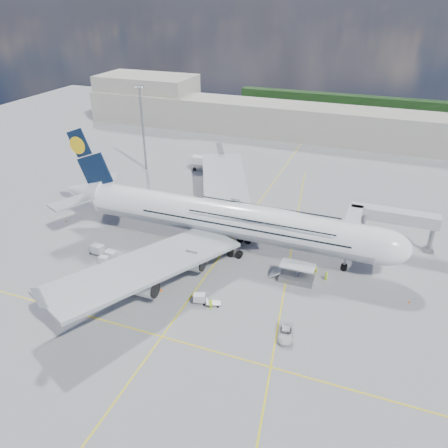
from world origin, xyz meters
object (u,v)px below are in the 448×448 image
(dolly_row_b, at_px, (104,260))
(dolly_back, at_px, (98,249))
(dolly_nose_far, at_px, (214,303))
(dolly_row_c, at_px, (105,288))
(baggage_tug, at_px, (147,265))
(cone_wing_right_outer, at_px, (161,290))
(jet_bridge, at_px, (378,220))
(crew_nose, at_px, (315,270))
(crew_wing, at_px, (147,251))
(light_mast, at_px, (143,128))
(dolly_row_a, at_px, (111,255))
(catering_truck_inner, at_px, (235,213))
(cone_wing_right_inner, at_px, (153,292))
(crew_van, at_px, (326,276))
(crew_loader, at_px, (305,271))
(airliner, at_px, (228,219))
(dolly_nose_near, at_px, (199,298))
(cargo_loader, at_px, (296,275))
(crew_tug, at_px, (210,305))
(service_van, at_px, (286,333))
(catering_truck_outer, at_px, (203,164))
(cone_tail, at_px, (66,221))
(cone_wing_left_inner, at_px, (232,203))
(cone_nose, at_px, (409,302))
(cone_wing_left_outer, at_px, (210,199))

(dolly_row_b, relative_size, dolly_back, 0.76)
(dolly_back, relative_size, dolly_nose_far, 1.23)
(dolly_row_c, relative_size, dolly_back, 0.97)
(baggage_tug, distance_m, cone_wing_right_outer, 8.25)
(jet_bridge, xyz_separation_m, crew_nose, (-9.89, -14.42, -5.87))
(dolly_row_b, distance_m, crew_wing, 8.97)
(light_mast, relative_size, dolly_nose_far, 8.80)
(jet_bridge, bearing_deg, dolly_row_a, -154.25)
(dolly_row_c, distance_m, catering_truck_inner, 37.32)
(catering_truck_inner, xyz_separation_m, cone_wing_right_inner, (-4.52, -32.65, -1.92))
(jet_bridge, bearing_deg, crew_van, -116.13)
(crew_loader, bearing_deg, dolly_back, -105.54)
(dolly_row_c, relative_size, crew_loader, 2.04)
(dolly_nose_far, bearing_deg, crew_van, 22.45)
(crew_loader, xyz_separation_m, cone_wing_right_inner, (-25.07, -16.14, -0.59))
(airliner, bearing_deg, crew_wing, -149.03)
(dolly_nose_near, distance_m, baggage_tug, 15.41)
(dolly_row_b, xyz_separation_m, crew_nose, (41.13, 11.59, 0.10))
(cargo_loader, xyz_separation_m, crew_van, (5.38, 2.52, -0.37))
(airliner, relative_size, cargo_loader, 9.28)
(crew_tug, bearing_deg, service_van, -14.09)
(light_mast, xyz_separation_m, dolly_back, (15.48, -47.48, -12.05))
(crew_wing, bearing_deg, cone_wing_right_inner, -152.46)
(catering_truck_inner, bearing_deg, catering_truck_outer, 136.11)
(dolly_row_a, xyz_separation_m, dolly_back, (-3.91, 0.90, 0.05))
(dolly_row_a, relative_size, cone_tail, 6.85)
(light_mast, bearing_deg, dolly_row_a, -68.16)
(dolly_nose_near, distance_m, cone_wing_right_inner, 9.19)
(dolly_row_c, bearing_deg, dolly_back, 124.71)
(cone_tail, bearing_deg, dolly_nose_far, -20.10)
(cone_wing_left_inner, bearing_deg, dolly_row_b, -112.70)
(cone_nose, bearing_deg, dolly_row_a, -173.18)
(jet_bridge, relative_size, catering_truck_outer, 2.50)
(jet_bridge, xyz_separation_m, dolly_back, (-54.32, -23.42, -5.70))
(dolly_row_b, relative_size, dolly_row_c, 0.78)
(cone_wing_right_inner, bearing_deg, crew_nose, 32.18)
(service_van, xyz_separation_m, crew_van, (3.51, 18.30, 0.17))
(dolly_nose_far, height_order, service_van, service_van)
(dolly_nose_far, relative_size, crew_van, 1.64)
(crew_loader, xyz_separation_m, crew_wing, (-32.73, -4.67, 0.08))
(dolly_row_c, xyz_separation_m, cone_nose, (53.22, 16.12, -0.12))
(light_mast, distance_m, cone_wing_left_inner, 38.87)
(crew_nose, distance_m, cone_wing_left_inner, 35.55)
(cone_wing_left_outer, bearing_deg, airliner, -58.65)
(crew_wing, xyz_separation_m, cone_nose, (52.02, 2.51, -0.67))
(dolly_row_a, height_order, cone_tail, dolly_row_a)
(dolly_nose_far, xyz_separation_m, cone_wing_right_outer, (-10.62, 0.22, 0.00))
(service_van, relative_size, crew_nose, 2.62)
(light_mast, distance_m, crew_nose, 72.26)
(crew_loader, height_order, cone_wing_right_outer, crew_loader)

